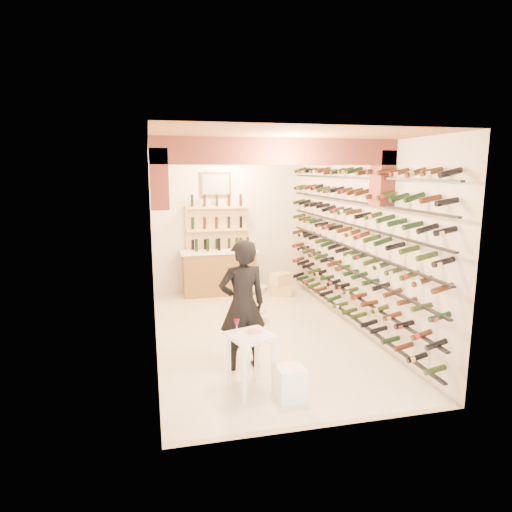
{
  "coord_description": "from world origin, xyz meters",
  "views": [
    {
      "loc": [
        -1.77,
        -7.22,
        2.77
      ],
      "look_at": [
        0.0,
        0.3,
        1.3
      ],
      "focal_mm": 31.78,
      "sensor_mm": 36.0,
      "label": 1
    }
  ],
  "objects_px": {
    "back_counter": "(219,271)",
    "person": "(242,305)",
    "chrome_barstool": "(259,301)",
    "crate_lower": "(281,290)",
    "tasting_table": "(251,344)",
    "white_stool": "(290,383)",
    "wine_rack": "(345,241)"
  },
  "relations": [
    {
      "from": "chrome_barstool",
      "to": "back_counter",
      "type": "bearing_deg",
      "value": 101.76
    },
    {
      "from": "tasting_table",
      "to": "white_stool",
      "type": "xyz_separation_m",
      "value": [
        0.42,
        -0.35,
        -0.41
      ]
    },
    {
      "from": "chrome_barstool",
      "to": "white_stool",
      "type": "bearing_deg",
      "value": -96.11
    },
    {
      "from": "back_counter",
      "to": "person",
      "type": "relative_size",
      "value": 0.92
    },
    {
      "from": "crate_lower",
      "to": "chrome_barstool",
      "type": "bearing_deg",
      "value": -119.03
    },
    {
      "from": "wine_rack",
      "to": "tasting_table",
      "type": "bearing_deg",
      "value": -137.42
    },
    {
      "from": "tasting_table",
      "to": "crate_lower",
      "type": "bearing_deg",
      "value": 51.56
    },
    {
      "from": "crate_lower",
      "to": "tasting_table",
      "type": "bearing_deg",
      "value": -111.3
    },
    {
      "from": "white_stool",
      "to": "crate_lower",
      "type": "height_order",
      "value": "white_stool"
    },
    {
      "from": "back_counter",
      "to": "tasting_table",
      "type": "distance_m",
      "value": 4.62
    },
    {
      "from": "wine_rack",
      "to": "white_stool",
      "type": "bearing_deg",
      "value": -126.6
    },
    {
      "from": "tasting_table",
      "to": "chrome_barstool",
      "type": "bearing_deg",
      "value": 56.9
    },
    {
      "from": "white_stool",
      "to": "person",
      "type": "xyz_separation_m",
      "value": [
        -0.38,
        1.02,
        0.72
      ]
    },
    {
      "from": "person",
      "to": "wine_rack",
      "type": "bearing_deg",
      "value": -154.75
    },
    {
      "from": "tasting_table",
      "to": "crate_lower",
      "type": "xyz_separation_m",
      "value": [
        1.62,
        4.16,
        -0.48
      ]
    },
    {
      "from": "wine_rack",
      "to": "back_counter",
      "type": "relative_size",
      "value": 3.35
    },
    {
      "from": "wine_rack",
      "to": "tasting_table",
      "type": "height_order",
      "value": "wine_rack"
    },
    {
      "from": "back_counter",
      "to": "tasting_table",
      "type": "bearing_deg",
      "value": -93.76
    },
    {
      "from": "person",
      "to": "crate_lower",
      "type": "relative_size",
      "value": 4.18
    },
    {
      "from": "back_counter",
      "to": "person",
      "type": "height_order",
      "value": "person"
    },
    {
      "from": "white_stool",
      "to": "person",
      "type": "bearing_deg",
      "value": 110.56
    },
    {
      "from": "person",
      "to": "white_stool",
      "type": "bearing_deg",
      "value": 104.36
    },
    {
      "from": "tasting_table",
      "to": "chrome_barstool",
      "type": "distance_m",
      "value": 2.67
    },
    {
      "from": "tasting_table",
      "to": "person",
      "type": "distance_m",
      "value": 0.75
    },
    {
      "from": "back_counter",
      "to": "white_stool",
      "type": "bearing_deg",
      "value": -88.65
    },
    {
      "from": "person",
      "to": "chrome_barstool",
      "type": "relative_size",
      "value": 2.75
    },
    {
      "from": "wine_rack",
      "to": "crate_lower",
      "type": "relative_size",
      "value": 12.89
    },
    {
      "from": "person",
      "to": "crate_lower",
      "type": "height_order",
      "value": "person"
    },
    {
      "from": "tasting_table",
      "to": "chrome_barstool",
      "type": "relative_size",
      "value": 1.35
    },
    {
      "from": "tasting_table",
      "to": "person",
      "type": "height_order",
      "value": "person"
    },
    {
      "from": "wine_rack",
      "to": "crate_lower",
      "type": "distance_m",
      "value": 2.67
    },
    {
      "from": "wine_rack",
      "to": "back_counter",
      "type": "xyz_separation_m",
      "value": [
        -1.83,
        2.65,
        -1.02
      ]
    }
  ]
}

